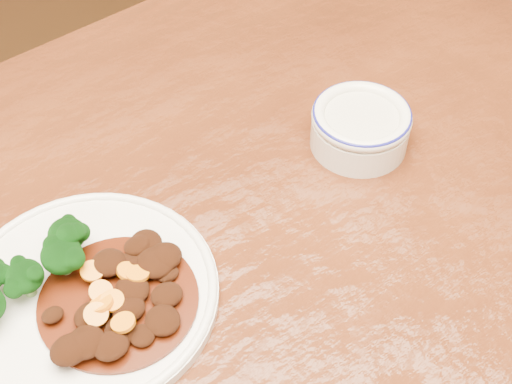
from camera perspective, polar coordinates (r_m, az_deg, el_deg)
dining_table at (r=0.73m, az=-2.06°, el=-11.67°), size 1.60×1.08×0.75m
dinner_plate at (r=0.67m, az=-13.40°, el=-7.91°), size 0.24×0.24×0.02m
broccoli_florets at (r=0.66m, az=-17.84°, el=-5.84°), size 0.12×0.07×0.04m
mince_stew at (r=0.64m, az=-10.46°, el=-8.32°), size 0.14×0.14×0.03m
dip_bowl at (r=0.78m, az=8.35°, el=5.26°), size 0.11×0.11×0.05m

